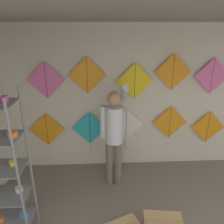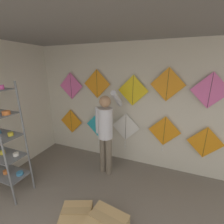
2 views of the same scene
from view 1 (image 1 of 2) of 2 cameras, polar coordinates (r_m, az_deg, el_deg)
back_panel at (r=4.24m, az=4.61°, el=3.13°), size 5.48×0.06×2.80m
ceiling_slab at (r=2.39m, az=11.23°, el=23.87°), size 5.48×4.11×0.04m
shopkeeper at (r=3.74m, az=0.49°, el=-4.99°), size 0.47×0.62×1.87m
kite_0 at (r=4.45m, az=-16.64°, el=-4.43°), size 0.68×0.01×0.68m
kite_1 at (r=4.33m, az=-5.79°, el=-4.59°), size 0.68×0.04×0.88m
kite_2 at (r=4.33m, az=3.75°, el=-3.71°), size 0.68×0.04×0.88m
kite_3 at (r=4.49m, az=14.86°, el=-2.86°), size 0.68×0.04×0.81m
kite_4 at (r=4.83m, az=23.76°, el=-3.64°), size 0.68×0.01×0.68m
kite_5 at (r=4.13m, az=-16.87°, el=7.88°), size 0.68×0.01×0.68m
kite_6 at (r=4.00m, az=-6.53°, el=9.43°), size 0.68×0.01×0.68m
kite_7 at (r=4.06m, az=6.00°, el=8.05°), size 0.68×0.01×0.68m
kite_8 at (r=4.19m, az=15.67°, el=10.00°), size 0.68×0.01×0.68m
kite_9 at (r=4.50m, az=24.74°, el=8.56°), size 0.68×0.01×0.68m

